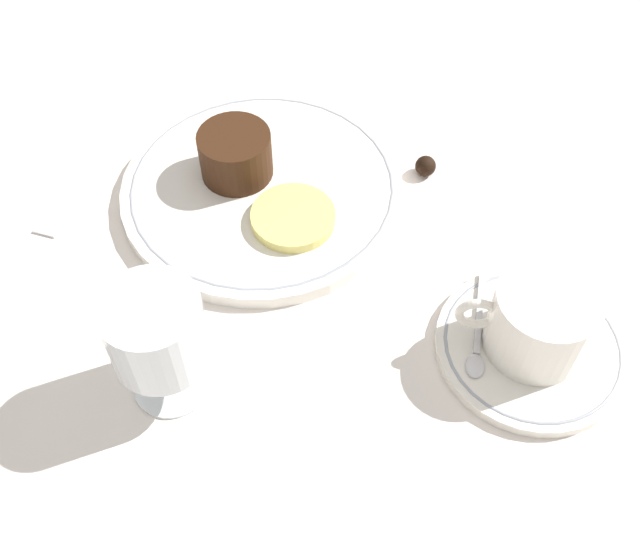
% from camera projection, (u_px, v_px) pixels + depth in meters
% --- Properties ---
extents(ground_plane, '(3.00, 3.00, 0.00)m').
position_uv_depth(ground_plane, '(295.00, 226.00, 0.69)').
color(ground_plane, white).
extents(dinner_plate, '(0.26, 0.26, 0.01)m').
position_uv_depth(dinner_plate, '(263.00, 189.00, 0.70)').
color(dinner_plate, white).
rests_on(dinner_plate, ground_plane).
extents(saucer, '(0.15, 0.15, 0.01)m').
position_uv_depth(saucer, '(531.00, 347.00, 0.60)').
color(saucer, white).
rests_on(saucer, ground_plane).
extents(coffee_cup, '(0.11, 0.08, 0.06)m').
position_uv_depth(coffee_cup, '(541.00, 320.00, 0.57)').
color(coffee_cup, white).
rests_on(coffee_cup, saucer).
extents(spoon, '(0.02, 0.11, 0.00)m').
position_uv_depth(spoon, '(478.00, 334.00, 0.60)').
color(spoon, silver).
rests_on(spoon, saucer).
extents(wine_glass, '(0.07, 0.07, 0.11)m').
position_uv_depth(wine_glass, '(157.00, 336.00, 0.53)').
color(wine_glass, silver).
rests_on(wine_glass, ground_plane).
extents(fork, '(0.05, 0.18, 0.01)m').
position_uv_depth(fork, '(80.00, 180.00, 0.72)').
color(fork, silver).
rests_on(fork, ground_plane).
extents(dessert_cake, '(0.07, 0.07, 0.05)m').
position_uv_depth(dessert_cake, '(235.00, 154.00, 0.69)').
color(dessert_cake, '#381E0F').
rests_on(dessert_cake, dinner_plate).
extents(pineapple_slice, '(0.08, 0.08, 0.01)m').
position_uv_depth(pineapple_slice, '(294.00, 217.00, 0.67)').
color(pineapple_slice, '#EFE075').
rests_on(pineapple_slice, dinner_plate).
extents(chocolate_truffle, '(0.02, 0.02, 0.02)m').
position_uv_depth(chocolate_truffle, '(425.00, 166.00, 0.72)').
color(chocolate_truffle, black).
rests_on(chocolate_truffle, ground_plane).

